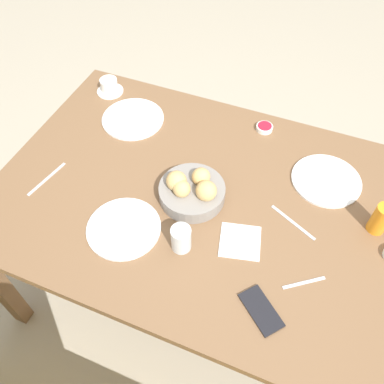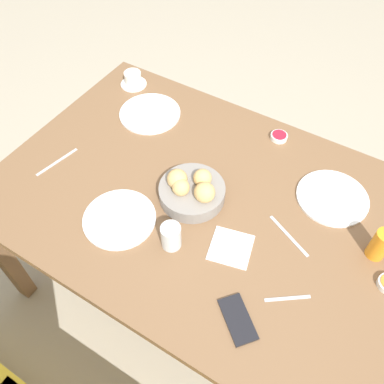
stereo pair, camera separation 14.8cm
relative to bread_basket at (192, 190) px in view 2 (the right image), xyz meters
The scene contains 15 objects.
ground_plane 0.78m from the bread_basket, 154.07° to the right, with size 10.00×10.00×0.00m, color #A89E89.
dining_table 0.13m from the bread_basket, 154.07° to the right, with size 1.58×1.07×0.74m.
bread_basket is the anchor object (origin of this frame).
plate_near_left 0.52m from the bread_basket, 149.17° to the right, with size 0.26×0.26×0.01m.
plate_near_right 0.50m from the bread_basket, 36.76° to the right, with size 0.27×0.27×0.01m.
plate_far_center 0.28m from the bread_basket, 52.84° to the left, with size 0.26×0.26×0.01m.
juice_glass 0.66m from the bread_basket, behind, with size 0.06×0.06×0.12m.
water_tumbler 0.21m from the bread_basket, 102.76° to the left, with size 0.07×0.07×0.10m.
coffee_cup 0.73m from the bread_basket, 36.30° to the right, with size 0.12×0.12×0.07m.
jam_bowl_berry 0.48m from the bread_basket, 107.96° to the right, with size 0.07×0.07×0.02m.
fork_silver 0.57m from the bread_basket, 13.27° to the left, with size 0.05×0.19×0.00m.
knife_silver 0.38m from the bread_basket, behind, with size 0.18×0.09×0.00m.
spoon_coffee 0.50m from the bread_basket, 158.16° to the left, with size 0.12×0.10×0.00m.
napkin 0.26m from the bread_basket, 152.80° to the left, with size 0.17×0.17×0.00m.
cell_phone 0.49m from the bread_basket, 137.91° to the left, with size 0.16×0.15×0.01m.
Camera 2 is at (-0.43, 0.81, 1.93)m, focal length 38.00 mm.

